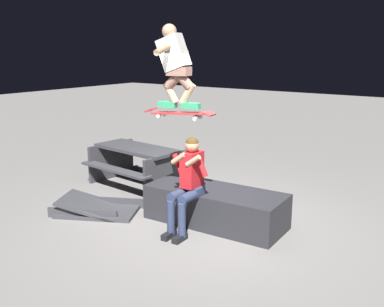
{
  "coord_description": "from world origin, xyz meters",
  "views": [
    {
      "loc": [
        -3.45,
        5.19,
        2.56
      ],
      "look_at": [
        0.01,
        0.3,
        1.13
      ],
      "focal_mm": 41.16,
      "sensor_mm": 36.0,
      "label": 1
    }
  ],
  "objects_px": {
    "skateboard": "(179,113)",
    "kicker_ramp": "(98,209)",
    "picnic_table_back": "(137,160)",
    "person_sitting_on_ledge": "(188,180)",
    "ledge_box_main": "(215,206)",
    "skater_airborne": "(175,62)"
  },
  "relations": [
    {
      "from": "skateboard",
      "to": "kicker_ramp",
      "type": "bearing_deg",
      "value": 10.88
    },
    {
      "from": "picnic_table_back",
      "to": "person_sitting_on_ledge",
      "type": "bearing_deg",
      "value": 149.34
    },
    {
      "from": "person_sitting_on_ledge",
      "to": "picnic_table_back",
      "type": "distance_m",
      "value": 2.43
    },
    {
      "from": "person_sitting_on_ledge",
      "to": "skateboard",
      "type": "distance_m",
      "value": 0.94
    },
    {
      "from": "ledge_box_main",
      "to": "person_sitting_on_ledge",
      "type": "height_order",
      "value": "person_sitting_on_ledge"
    },
    {
      "from": "ledge_box_main",
      "to": "picnic_table_back",
      "type": "distance_m",
      "value": 2.36
    },
    {
      "from": "person_sitting_on_ledge",
      "to": "skater_airborne",
      "type": "xyz_separation_m",
      "value": [
        0.23,
        -0.03,
        1.61
      ]
    },
    {
      "from": "skateboard",
      "to": "ledge_box_main",
      "type": "bearing_deg",
      "value": -126.71
    },
    {
      "from": "skateboard",
      "to": "kicker_ramp",
      "type": "height_order",
      "value": "skateboard"
    },
    {
      "from": "ledge_box_main",
      "to": "skateboard",
      "type": "relative_size",
      "value": 2.0
    },
    {
      "from": "ledge_box_main",
      "to": "kicker_ramp",
      "type": "distance_m",
      "value": 1.91
    },
    {
      "from": "skateboard",
      "to": "kicker_ramp",
      "type": "distance_m",
      "value": 2.19
    },
    {
      "from": "kicker_ramp",
      "to": "picnic_table_back",
      "type": "xyz_separation_m",
      "value": [
        0.47,
        -1.46,
        0.44
      ]
    },
    {
      "from": "ledge_box_main",
      "to": "kicker_ramp",
      "type": "height_order",
      "value": "ledge_box_main"
    },
    {
      "from": "skateboard",
      "to": "person_sitting_on_ledge",
      "type": "bearing_deg",
      "value": 166.7
    },
    {
      "from": "person_sitting_on_ledge",
      "to": "skateboard",
      "type": "relative_size",
      "value": 1.31
    },
    {
      "from": "person_sitting_on_ledge",
      "to": "kicker_ramp",
      "type": "relative_size",
      "value": 0.95
    },
    {
      "from": "person_sitting_on_ledge",
      "to": "picnic_table_back",
      "type": "bearing_deg",
      "value": -30.66
    },
    {
      "from": "skateboard",
      "to": "skater_airborne",
      "type": "distance_m",
      "value": 0.69
    },
    {
      "from": "kicker_ramp",
      "to": "picnic_table_back",
      "type": "bearing_deg",
      "value": -72.09
    },
    {
      "from": "skater_airborne",
      "to": "kicker_ramp",
      "type": "bearing_deg",
      "value": 10.92
    },
    {
      "from": "kicker_ramp",
      "to": "picnic_table_back",
      "type": "distance_m",
      "value": 1.6
    }
  ]
}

